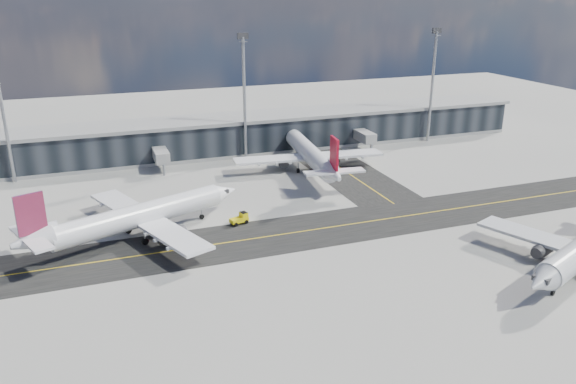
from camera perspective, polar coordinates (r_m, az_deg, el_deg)
name	(u,v)px	position (r m, az deg, el deg)	size (l,w,h in m)	color
ground	(327,238)	(91.06, 4.03, -4.73)	(300.00, 300.00, 0.00)	gray
taxiway_lanes	(323,212)	(101.53, 3.62, -2.04)	(180.00, 63.00, 0.03)	black
terminal_concourse	(238,135)	(138.95, -5.10, 5.76)	(152.00, 19.80, 8.80)	black
floodlight_masts	(244,93)	(130.00, -4.46, 9.98)	(102.50, 0.70, 28.90)	gray
airliner_af	(137,216)	(92.70, -15.10, -2.42)	(37.01, 32.02, 11.38)	white
airliner_redtail	(311,155)	(122.91, 2.33, 3.82)	(33.65, 39.38, 11.66)	white
baggage_tug	(240,218)	(96.41, -4.85, -2.68)	(3.38, 2.29, 1.94)	yellow
service_van	(284,157)	(132.05, -0.41, 3.55)	(2.29, 4.97, 1.38)	white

